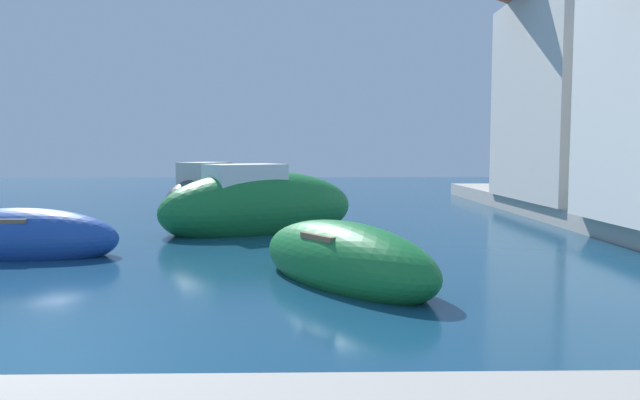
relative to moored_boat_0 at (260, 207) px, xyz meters
The scene contains 6 objects.
quay_promenade 9.99m from the moored_boat_0, 76.88° to the right, with size 44.00×32.00×0.50m.
moored_boat_0 is the anchor object (origin of this frame).
moored_boat_2 6.51m from the moored_boat_0, 73.94° to the right, with size 3.32×4.02×1.23m.
moored_boat_3 5.73m from the moored_boat_0, 139.25° to the right, with size 3.88×1.45×1.21m.
moored_boat_4 5.94m from the moored_boat_0, 111.25° to the left, with size 3.53×4.47×1.98m.
waterfront_building_annex 12.01m from the moored_boat_0, 16.56° to the left, with size 6.63×6.42×7.45m.
Camera 1 is at (3.30, -6.08, 2.04)m, focal length 33.89 mm.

